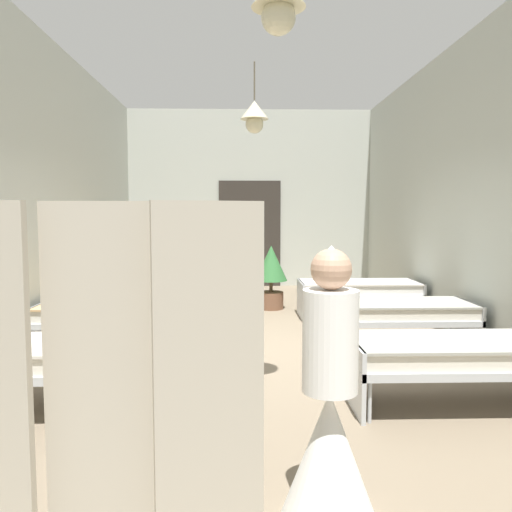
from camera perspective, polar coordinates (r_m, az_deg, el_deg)
name	(u,v)px	position (r m, az deg, el deg)	size (l,w,h in m)	color
ground_plane	(257,353)	(6.39, 0.16, -10.72)	(6.07, 11.64, 0.10)	#7A6B56
room_shell	(255,190)	(7.38, -0.13, 7.42)	(5.87, 11.24, 4.00)	#B2B7AD
bed_left_row_0	(65,358)	(4.67, -20.54, -10.64)	(1.90, 0.84, 0.57)	#B7BCC1
bed_right_row_0	(460,355)	(4.81, 21.79, -10.22)	(1.90, 0.84, 0.57)	#B7BCC1
bed_left_row_1	(119,314)	(6.45, -15.07, -6.28)	(1.90, 0.84, 0.57)	#B7BCC1
bed_right_row_1	(394,313)	(6.55, 15.15, -6.11)	(1.90, 0.84, 0.57)	#B7BCC1
bed_left_row_2	(147,291)	(8.28, -12.03, -3.80)	(1.90, 0.84, 0.57)	#B7BCC1
bed_right_row_2	(359,290)	(8.36, 11.38, -3.71)	(1.90, 0.84, 0.57)	#B7BCC1
nurse_near_aisle	(226,280)	(8.72, -3.36, -2.68)	(0.52, 0.52, 1.49)	white
nurse_mid_aisle	(329,422)	(2.93, 8.17, -17.83)	(0.52, 0.52, 1.49)	white
patient_seated_primary	(148,278)	(6.37, -11.96, -2.44)	(0.44, 0.44, 0.80)	gray
potted_plant	(271,271)	(8.87, 1.69, -1.72)	(0.56, 0.56, 1.11)	brown
privacy_screen	(99,427)	(2.11, -17.10, -17.79)	(1.25, 0.16, 1.70)	#BCB29E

